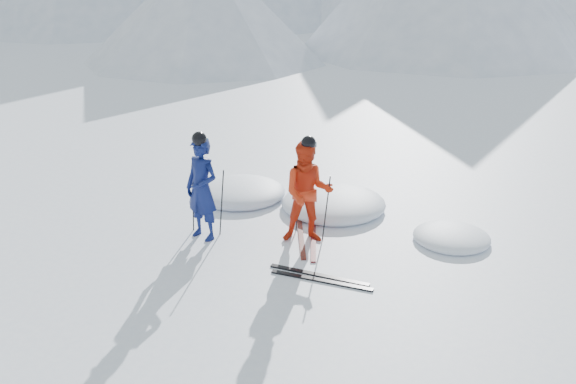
% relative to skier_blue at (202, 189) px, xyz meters
% --- Properties ---
extents(ground, '(160.00, 160.00, 0.00)m').
position_rel_skier_blue_xyz_m(ground, '(3.49, -0.36, -0.95)').
color(ground, white).
rests_on(ground, ground).
extents(skier_blue, '(0.78, 0.60, 1.91)m').
position_rel_skier_blue_xyz_m(skier_blue, '(0.00, 0.00, 0.00)').
color(skier_blue, '#0D1851').
rests_on(skier_blue, ground).
extents(skier_red, '(1.11, 1.01, 1.87)m').
position_rel_skier_blue_xyz_m(skier_red, '(1.79, 0.65, -0.02)').
color(skier_red, red).
rests_on(skier_red, ground).
extents(pole_blue_left, '(0.13, 0.09, 1.27)m').
position_rel_skier_blue_xyz_m(pole_blue_left, '(-0.30, 0.15, -0.32)').
color(pole_blue_left, black).
rests_on(pole_blue_left, ground).
extents(pole_blue_right, '(0.13, 0.07, 1.27)m').
position_rel_skier_blue_xyz_m(pole_blue_right, '(0.25, 0.25, -0.32)').
color(pole_blue_right, black).
rests_on(pole_blue_right, ground).
extents(pole_red_left, '(0.12, 0.10, 1.24)m').
position_rel_skier_blue_xyz_m(pole_red_left, '(1.49, 0.90, -0.33)').
color(pole_red_left, black).
rests_on(pole_red_left, ground).
extents(pole_red_right, '(0.12, 0.09, 1.24)m').
position_rel_skier_blue_xyz_m(pole_red_right, '(2.09, 0.80, -0.33)').
color(pole_red_right, black).
rests_on(pole_red_right, ground).
extents(ski_worn_left, '(0.82, 1.57, 0.03)m').
position_rel_skier_blue_xyz_m(ski_worn_left, '(1.67, 0.65, -0.94)').
color(ski_worn_left, black).
rests_on(ski_worn_left, ground).
extents(ski_worn_right, '(0.71, 1.61, 0.03)m').
position_rel_skier_blue_xyz_m(ski_worn_right, '(1.91, 0.65, -0.94)').
color(ski_worn_right, black).
rests_on(ski_worn_right, ground).
extents(ski_loose_a, '(1.70, 0.11, 0.03)m').
position_rel_skier_blue_xyz_m(ski_loose_a, '(2.47, -0.51, -0.94)').
color(ski_loose_a, black).
rests_on(ski_loose_a, ground).
extents(ski_loose_b, '(1.70, 0.17, 0.03)m').
position_rel_skier_blue_xyz_m(ski_loose_b, '(2.57, -0.66, -0.94)').
color(ski_loose_b, black).
rests_on(ski_loose_b, ground).
extents(snow_lumps, '(6.23, 2.35, 0.47)m').
position_rel_skier_blue_xyz_m(snow_lumps, '(1.28, 2.14, -0.95)').
color(snow_lumps, white).
rests_on(snow_lumps, ground).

